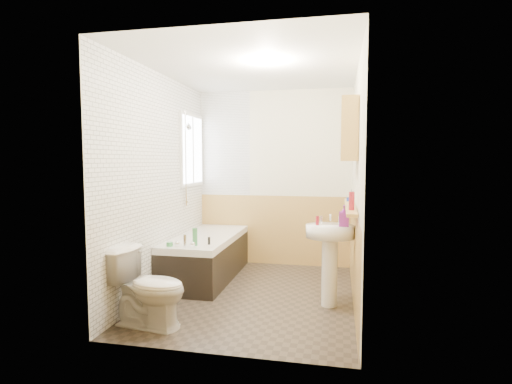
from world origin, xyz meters
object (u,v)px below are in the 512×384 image
toilet (148,288)px  sink (330,248)px  pine_shelf (350,206)px  medicine_cabinet (349,131)px  bathtub (207,255)px

toilet → sink: 1.83m
pine_shelf → medicine_cabinet: size_ratio=2.14×
medicine_cabinet → bathtub: bearing=160.0°
toilet → medicine_cabinet: size_ratio=1.07×
bathtub → sink: (1.57, -0.69, 0.32)m
toilet → pine_shelf: (1.80, 0.96, 0.68)m
pine_shelf → medicine_cabinet: (-0.03, -0.05, 0.78)m
bathtub → sink: 1.74m
toilet → pine_shelf: size_ratio=0.50×
sink → toilet: bearing=-145.4°
toilet → medicine_cabinet: (1.77, 0.91, 1.45)m
sink → medicine_cabinet: size_ratio=1.42×
bathtub → sink: sink is taller
bathtub → toilet: (-0.03, -1.54, 0.07)m
bathtub → pine_shelf: bearing=-18.2°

